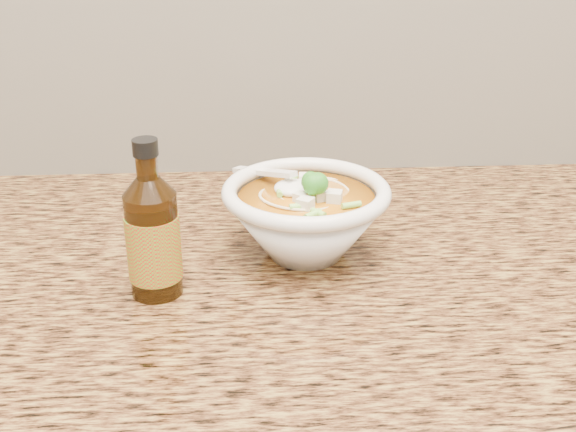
{
  "coord_description": "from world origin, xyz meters",
  "views": [
    {
      "loc": [
        -0.09,
        0.99,
        1.28
      ],
      "look_at": [
        -0.05,
        1.71,
        0.95
      ],
      "focal_mm": 45.0,
      "sensor_mm": 36.0,
      "label": 1
    }
  ],
  "objects": [
    {
      "name": "soup_bowl",
      "position": [
        -0.03,
        1.71,
        0.94
      ],
      "size": [
        0.19,
        0.19,
        0.1
      ],
      "rotation": [
        0.0,
        0.0,
        0.2
      ],
      "color": "white",
      "rests_on": "counter_slab"
    },
    {
      "name": "counter_slab",
      "position": [
        0.0,
        1.68,
        0.88
      ],
      "size": [
        4.0,
        0.68,
        0.04
      ],
      "primitive_type": "cube",
      "color": "olive",
      "rests_on": "cabinet"
    },
    {
      "name": "hot_sauce_bottle",
      "position": [
        -0.19,
        1.64,
        0.96
      ],
      "size": [
        0.07,
        0.07,
        0.17
      ],
      "rotation": [
        0.0,
        0.0,
        -0.32
      ],
      "color": "#361E07",
      "rests_on": "counter_slab"
    }
  ]
}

